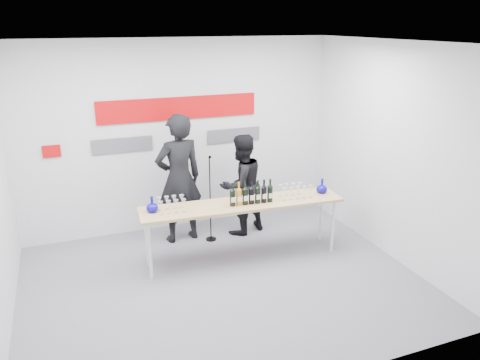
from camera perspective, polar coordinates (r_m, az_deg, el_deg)
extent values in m
plane|color=slate|center=(6.24, -2.10, -12.33)|extent=(5.00, 5.00, 0.00)
cube|color=silver|center=(7.46, -7.33, 5.31)|extent=(5.00, 0.04, 3.00)
cube|color=#C4080B|center=(7.34, -7.42, 8.67)|extent=(2.50, 0.02, 0.35)
cube|color=#59595E|center=(7.29, -14.14, 4.16)|extent=(0.90, 0.02, 0.22)
cube|color=#59595E|center=(7.70, -0.74, 5.51)|extent=(0.90, 0.02, 0.22)
cube|color=#C4080B|center=(7.24, -21.99, 3.25)|extent=(0.25, 0.02, 0.18)
cube|color=tan|center=(6.46, 0.32, -2.97)|extent=(2.86, 0.76, 0.04)
cylinder|color=silver|center=(6.23, -10.92, -8.49)|extent=(0.05, 0.05, 0.81)
cylinder|color=silver|center=(6.95, 11.26, -5.52)|extent=(0.05, 0.05, 0.81)
cylinder|color=silver|center=(6.56, -11.32, -7.03)|extent=(0.05, 0.05, 0.81)
cylinder|color=silver|center=(7.25, 9.87, -4.36)|extent=(0.05, 0.05, 0.81)
imported|color=black|center=(7.04, -7.45, 0.13)|extent=(0.78, 0.58, 1.98)
imported|color=black|center=(7.30, 0.15, -0.57)|extent=(0.93, 0.82, 1.60)
cylinder|color=black|center=(7.34, -3.54, -7.19)|extent=(0.16, 0.16, 0.02)
cylinder|color=black|center=(7.08, -3.65, -2.43)|extent=(0.02, 0.02, 1.33)
sphere|color=black|center=(6.84, -3.70, 2.81)|extent=(0.04, 0.04, 0.04)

